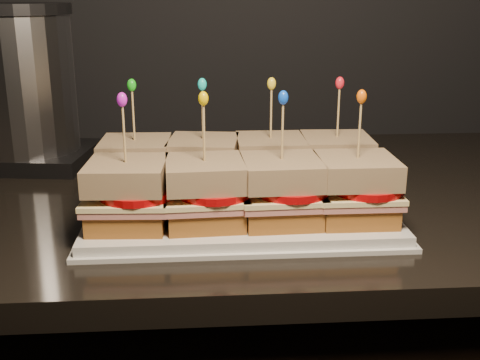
{
  "coord_description": "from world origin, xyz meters",
  "views": [
    {
      "loc": [
        -0.2,
        0.77,
        1.17
      ],
      "look_at": [
        -0.15,
        1.52,
        0.93
      ],
      "focal_mm": 45.0,
      "sensor_mm": 36.0,
      "label": 1
    }
  ],
  "objects": [
    {
      "name": "sandwich_5_tomato",
      "position": [
        -0.18,
        1.46,
        0.94
      ],
      "size": [
        0.09,
        0.09,
        0.01
      ],
      "primitive_type": "cylinder",
      "color": "#B1080A",
      "rests_on": "sandwich_5_cheese"
    },
    {
      "name": "sandwich_1_pick",
      "position": [
        -0.2,
        1.58,
        1.0
      ],
      "size": [
        0.0,
        0.0,
        0.09
      ],
      "primitive_type": "cylinder",
      "color": "tan",
      "rests_on": "sandwich_1_bread_top"
    },
    {
      "name": "sandwich_6_tomato",
      "position": [
        -0.09,
        1.46,
        0.94
      ],
      "size": [
        0.09,
        0.09,
        0.01
      ],
      "primitive_type": "cylinder",
      "color": "#B1080A",
      "rests_on": "sandwich_6_cheese"
    },
    {
      "name": "sandwich_1_frill",
      "position": [
        -0.2,
        1.58,
        1.05
      ],
      "size": [
        0.01,
        0.01,
        0.02
      ],
      "primitive_type": "ellipsoid",
      "color": "#12CBBD",
      "rests_on": "sandwich_1_pick"
    },
    {
      "name": "sandwich_5_frill",
      "position": [
        -0.2,
        1.47,
        1.05
      ],
      "size": [
        0.01,
        0.01,
        0.02
      ],
      "primitive_type": "ellipsoid",
      "color": "#EFBB01",
      "rests_on": "sandwich_5_pick"
    },
    {
      "name": "sandwich_4_pick",
      "position": [
        -0.29,
        1.47,
        1.0
      ],
      "size": [
        0.0,
        0.0,
        0.09
      ],
      "primitive_type": "cylinder",
      "color": "tan",
      "rests_on": "sandwich_4_bread_top"
    },
    {
      "name": "sandwich_3_cheese",
      "position": [
        -0.01,
        1.58,
        0.93
      ],
      "size": [
        0.11,
        0.1,
        0.01
      ],
      "primitive_type": "cube",
      "rotation": [
        0.0,
        0.0,
        -0.04
      ],
      "color": "#FDE69C",
      "rests_on": "sandwich_3_ham"
    },
    {
      "name": "sandwich_2_tomato",
      "position": [
        -0.09,
        1.57,
        0.94
      ],
      "size": [
        0.09,
        0.09,
        0.01
      ],
      "primitive_type": "cylinder",
      "color": "#B1080A",
      "rests_on": "sandwich_2_cheese"
    },
    {
      "name": "sandwich_6_bread_bot",
      "position": [
        -0.1,
        1.47,
        0.91
      ],
      "size": [
        0.09,
        0.09,
        0.03
      ],
      "primitive_type": "cube",
      "rotation": [
        0.0,
        0.0,
        0.03
      ],
      "color": "brown",
      "rests_on": "platter"
    },
    {
      "name": "appliance",
      "position": [
        -0.5,
        1.82,
        1.01
      ],
      "size": [
        0.21,
        0.18,
        0.27
      ],
      "primitive_type": null,
      "color": "silver",
      "rests_on": "granite_slab"
    },
    {
      "name": "appliance_lid",
      "position": [
        -0.5,
        1.82,
        1.14
      ],
      "size": [
        0.19,
        0.19,
        0.02
      ],
      "primitive_type": "cylinder",
      "color": "#262628",
      "rests_on": "appliance_body"
    },
    {
      "name": "sandwich_4_bread_bot",
      "position": [
        -0.29,
        1.47,
        0.91
      ],
      "size": [
        0.1,
        0.1,
        0.03
      ],
      "primitive_type": "cube",
      "rotation": [
        0.0,
        0.0,
        -0.06
      ],
      "color": "brown",
      "rests_on": "platter"
    },
    {
      "name": "sandwich_0_frill",
      "position": [
        -0.29,
        1.58,
        1.05
      ],
      "size": [
        0.01,
        0.01,
        0.02
      ],
      "primitive_type": "ellipsoid",
      "color": "#19B016",
      "rests_on": "sandwich_0_pick"
    },
    {
      "name": "sandwich_0_cheese",
      "position": [
        -0.29,
        1.58,
        0.93
      ],
      "size": [
        0.11,
        0.1,
        0.01
      ],
      "primitive_type": "cube",
      "rotation": [
        0.0,
        0.0,
        -0.04
      ],
      "color": "#FDE69C",
      "rests_on": "sandwich_0_ham"
    },
    {
      "name": "sandwich_3_pick",
      "position": [
        -0.01,
        1.58,
        1.0
      ],
      "size": [
        0.0,
        0.0,
        0.09
      ],
      "primitive_type": "cylinder",
      "color": "tan",
      "rests_on": "sandwich_3_bread_top"
    },
    {
      "name": "sandwich_2_bread_bot",
      "position": [
        -0.1,
        1.58,
        0.91
      ],
      "size": [
        0.09,
        0.09,
        0.03
      ],
      "primitive_type": "cube",
      "rotation": [
        0.0,
        0.0,
        -0.01
      ],
      "color": "brown",
      "rests_on": "platter"
    },
    {
      "name": "sandwich_0_pick",
      "position": [
        -0.29,
        1.58,
        1.0
      ],
      "size": [
        0.0,
        0.0,
        0.09
      ],
      "primitive_type": "cylinder",
      "color": "tan",
      "rests_on": "sandwich_0_bread_top"
    },
    {
      "name": "sandwich_5_bread_bot",
      "position": [
        -0.2,
        1.47,
        0.91
      ],
      "size": [
        0.1,
        0.1,
        0.03
      ],
      "primitive_type": "cube",
      "rotation": [
        0.0,
        0.0,
        0.05
      ],
      "color": "brown",
      "rests_on": "platter"
    },
    {
      "name": "appliance_body",
      "position": [
        -0.5,
        1.82,
        1.02
      ],
      "size": [
        0.18,
        0.18,
        0.23
      ],
      "primitive_type": "cylinder",
      "color": "silver",
      "rests_on": "appliance_base"
    },
    {
      "name": "sandwich_5_bread_top",
      "position": [
        -0.2,
        1.47,
        0.96
      ],
      "size": [
        0.1,
        0.1,
        0.03
      ],
      "primitive_type": "cube",
      "rotation": [
        0.0,
        0.0,
        0.05
      ],
      "color": "#4D220B",
      "rests_on": "sandwich_5_tomato"
    },
    {
      "name": "sandwich_6_pick",
      "position": [
        -0.1,
        1.47,
        1.0
      ],
      "size": [
        0.0,
        0.0,
        0.09
      ],
      "primitive_type": "cylinder",
      "color": "tan",
      "rests_on": "sandwich_6_bread_top"
    },
    {
      "name": "sandwich_2_ham",
      "position": [
        -0.1,
        1.58,
        0.92
      ],
      "size": [
        0.1,
        0.1,
        0.01
      ],
      "primitive_type": "cube",
      "rotation": [
        0.0,
        0.0,
        -0.01
      ],
      "color": "#C16662",
      "rests_on": "sandwich_2_bread_bot"
    },
    {
      "name": "sandwich_7_cheese",
      "position": [
        -0.01,
        1.47,
        0.93
      ],
      "size": [
        0.1,
        0.1,
        0.01
      ],
      "primitive_type": "cube",
      "rotation": [
        0.0,
        0.0,
        -0.01
      ],
      "color": "#FDE69C",
      "rests_on": "sandwich_7_ham"
    },
    {
      "name": "sandwich_5_cheese",
      "position": [
        -0.2,
        1.47,
        0.93
      ],
      "size": [
        0.11,
        0.1,
        0.01
      ],
      "primitive_type": "cube",
      "rotation": [
        0.0,
        0.0,
        0.05
      ],
      "color": "#FDE69C",
      "rests_on": "sandwich_5_ham"
    },
    {
      "name": "sandwich_1_ham",
      "position": [
        -0.2,
        1.58,
        0.92
      ],
      "size": [
        0.11,
        0.11,
        0.01
      ],
      "primitive_type": "cube",
      "rotation": [
        0.0,
        0.0,
        -0.13
      ],
      "color": "#C16662",
      "rests_on": "sandwich_1_bread_bot"
    },
    {
      "name": "sandwich_6_bread_top",
      "position": [
        -0.1,
        1.47,
        0.96
      ],
      "size": [
        0.1,
        0.1,
        0.03
      ],
      "primitive_type": "cube",
      "rotation": [
        0.0,
        0.0,
        0.03
      ],
      "color": "#4D220B",
      "rests_on": "sandwich_6_tomato"
    },
    {
      "name": "sandwich_1_bread_top",
      "position": [
        -0.2,
        1.58,
        0.96
      ],
      "size": [
        0.1,
        0.1,
        0.03
      ],
      "primitive_type": "cube",
      "rotation": [
        0.0,
        0.0,
        -0.13
      ],
      "color": "#4D220B",
      "rests_on": "sandwich_1_tomato"
    },
    {
      "name": "sandwich_2_bread_top",
      "position": [
        -0.1,
        1.58,
        0.96
      ],
      "size": [
        0.09,
        0.09,
        0.03
      ],
      "primitive_type": "cube",
      "rotation": [
        0.0,
        0.0,
        -0.01
      ],
      "color": "#4D220B",
      "rests_on": "sandwich_2_tomato"
    },
    {
      "name": "sandwich_7_pick",
      "position": [
        -0.01,
        1.47,
        1.0
      ],
      "size": [
        0.0,
        0.0,
        0.09
      ],
      "primitive_type": "cylinder",
      "color": "tan",
      "rests_on": "sandwich_7_bread_top"
    },
    {
      "name": "sandwich_3_ham",
      "position": [
        -0.01,
        1.58,
        0.92
      ],
      "size": [
        0.1,
        0.1,
        0.01
      ],
      "primitive_type": "cube",
      "rotation": [
        0.0,
        0.0,
        -0.04
      ],
      "color": "#C16662",
      "rests_on": "sandwich_3_bread_bot"
    },
    {
      "name": "sandwich_3_tomato",
      "position": [
        0.0,
        1.57,
        0.94
      ],
      "size": [
        0.09,
        0.09,
        0.01
      ],
      "primitive_type": "cylinder",
      "color": "#B1080A",
      "rests_on": "sandwich_3_cheese"
    },
    {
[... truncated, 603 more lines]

